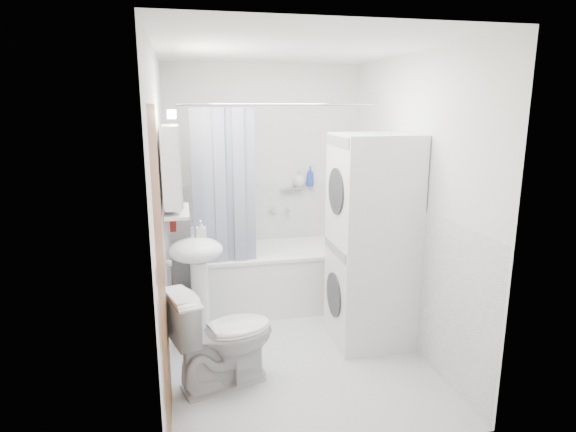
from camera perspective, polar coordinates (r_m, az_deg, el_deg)
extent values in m
plane|color=silver|center=(4.19, 0.56, -15.37)|extent=(2.60, 2.60, 0.00)
plane|color=silver|center=(5.03, -2.73, 3.91)|extent=(2.00, 0.00, 2.00)
plane|color=silver|center=(2.57, 7.15, -5.08)|extent=(2.00, 0.00, 2.00)
plane|color=silver|center=(3.69, -14.73, 0.15)|extent=(0.00, 2.60, 2.60)
plane|color=silver|center=(4.11, 14.31, 1.48)|extent=(0.00, 2.60, 2.60)
plane|color=white|center=(3.71, 0.64, 19.30)|extent=(2.60, 2.60, 0.00)
plane|color=white|center=(5.15, -2.64, -2.72)|extent=(1.98, 0.00, 1.98)
plane|color=white|center=(3.86, -14.04, -8.56)|extent=(0.00, 2.58, 2.58)
plane|color=white|center=(4.26, 13.72, -6.46)|extent=(0.00, 2.58, 2.58)
plane|color=brown|center=(2.90, -14.72, -7.49)|extent=(0.00, 2.00, 2.00)
cylinder|color=silver|center=(3.21, -13.97, -5.43)|extent=(0.04, 0.04, 0.04)
cube|color=white|center=(4.90, -1.63, -7.41)|extent=(1.55, 0.72, 0.57)
cube|color=white|center=(4.81, -1.66, -4.06)|extent=(1.57, 0.74, 0.03)
cube|color=silver|center=(4.84, -1.65, -5.36)|extent=(1.37, 0.54, 0.20)
cylinder|color=silver|center=(5.07, -0.16, 0.77)|extent=(0.04, 0.12, 0.04)
cylinder|color=silver|center=(4.29, -0.98, 13.09)|extent=(1.75, 0.02, 0.02)
cube|color=#141F48|center=(4.27, -10.54, 2.76)|extent=(0.10, 0.02, 1.45)
cube|color=#141F48|center=(4.27, -9.34, 2.82)|extent=(0.10, 0.02, 1.45)
cube|color=#141F48|center=(4.28, -8.13, 2.87)|extent=(0.10, 0.02, 1.45)
cube|color=#141F48|center=(4.29, -6.93, 2.93)|extent=(0.10, 0.02, 1.45)
cube|color=#141F48|center=(4.30, -5.74, 2.98)|extent=(0.10, 0.02, 1.45)
cube|color=#141F48|center=(4.31, -4.55, 3.03)|extent=(0.10, 0.02, 1.45)
ellipsoid|color=white|center=(3.96, -10.87, -4.01)|extent=(0.44, 0.37, 0.20)
cylinder|color=white|center=(4.12, -10.30, -10.33)|extent=(0.14, 0.14, 0.75)
cylinder|color=silver|center=(4.06, -11.28, -1.84)|extent=(0.03, 0.03, 0.14)
cylinder|color=silver|center=(4.01, -11.31, -1.15)|extent=(0.02, 0.10, 0.02)
cube|color=white|center=(3.72, -13.60, 5.81)|extent=(0.12, 0.50, 0.60)
cube|color=white|center=(3.72, -12.59, 5.86)|extent=(0.01, 0.47, 0.57)
cube|color=#FFEABF|center=(3.70, -13.60, 11.68)|extent=(0.06, 0.45, 0.06)
cube|color=silver|center=(3.78, -13.02, 0.56)|extent=(0.18, 0.54, 0.02)
cube|color=silver|center=(5.03, 0.42, 3.35)|extent=(0.22, 0.06, 0.02)
cube|color=#4F140A|center=(4.40, -13.70, 3.87)|extent=(0.05, 0.35, 0.82)
cube|color=#4F140A|center=(4.36, -13.57, 8.82)|extent=(0.03, 0.31, 0.08)
cylinder|color=silver|center=(4.36, -14.13, 9.32)|extent=(0.02, 0.04, 0.02)
cube|color=white|center=(4.22, 9.62, -8.73)|extent=(0.63, 0.63, 0.89)
cylinder|color=#2D2D33|center=(4.12, 5.46, -9.28)|extent=(0.03, 0.38, 0.38)
cube|color=gray|center=(3.99, 5.59, -3.97)|extent=(0.02, 0.57, 0.08)
cube|color=white|center=(3.98, 10.10, 3.21)|extent=(0.63, 0.63, 0.89)
cylinder|color=#2D2D33|center=(3.87, 5.74, 2.94)|extent=(0.03, 0.38, 0.38)
cube|color=gray|center=(3.83, 5.89, 8.84)|extent=(0.02, 0.57, 0.08)
imported|color=white|center=(3.59, -7.71, -13.97)|extent=(0.85, 0.63, 0.74)
imported|color=gray|center=(3.99, -10.23, -2.38)|extent=(0.08, 0.17, 0.08)
imported|color=gray|center=(3.62, -13.07, 0.80)|extent=(0.07, 0.18, 0.07)
imported|color=gray|center=(3.89, -13.05, 1.84)|extent=(0.10, 0.09, 0.10)
imported|color=gray|center=(5.04, 1.32, 4.23)|extent=(0.13, 0.17, 0.13)
imported|color=#293EA4|center=(5.07, 2.64, 3.99)|extent=(0.08, 0.21, 0.08)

